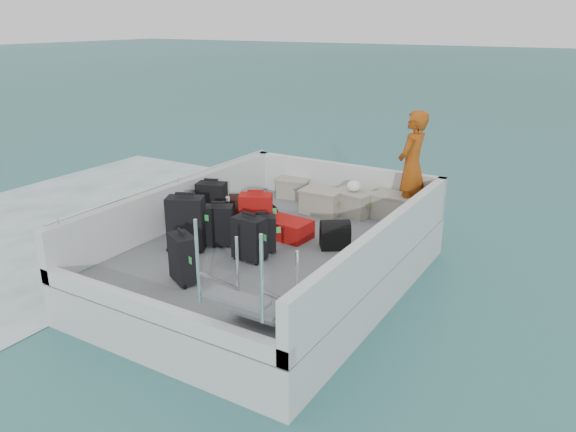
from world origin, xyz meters
name	(u,v)px	position (x,y,z in m)	size (l,w,h in m)	color
ground	(272,284)	(0.00, 0.00, 0.00)	(160.00, 160.00, 0.00)	#164D4B
wake_foam	(60,226)	(-4.80, 0.00, 0.00)	(10.00, 10.00, 0.00)	white
ferry_hull	(271,266)	(0.00, 0.00, 0.30)	(3.60, 5.00, 0.60)	silver
deck	(271,247)	(0.00, 0.00, 0.61)	(3.30, 4.70, 0.02)	slate
deck_fittings	(280,234)	(0.35, -0.32, 0.99)	(3.60, 5.00, 0.90)	silver
suitcase_0	(186,224)	(-0.95, -0.73, 1.01)	(0.51, 0.29, 0.79)	black
suitcase_1	(185,218)	(-1.36, -0.30, 0.89)	(0.36, 0.20, 0.54)	black
suitcase_2	(212,203)	(-1.37, 0.38, 0.95)	(0.46, 0.27, 0.66)	black
suitcase_3	(183,259)	(-0.30, -1.55, 0.93)	(0.41, 0.24, 0.63)	black
suitcase_4	(219,226)	(-0.66, -0.36, 0.92)	(0.41, 0.24, 0.60)	black
suitcase_5	(256,216)	(-0.40, 0.21, 0.95)	(0.48, 0.29, 0.67)	#9D0F0C
suitcase_6	(249,239)	(0.01, -0.56, 0.93)	(0.44, 0.26, 0.61)	black
suitcase_7	(263,234)	(0.01, -0.23, 0.88)	(0.37, 0.21, 0.53)	black
suitcase_8	(287,229)	(0.01, 0.42, 0.76)	(0.47, 0.71, 0.28)	#9D0F0C
duffel_0	(247,209)	(-1.00, 0.82, 0.78)	(0.59, 0.30, 0.32)	black
duffel_1	(264,216)	(-0.55, 0.66, 0.78)	(0.43, 0.30, 0.32)	black
duffel_2	(335,237)	(0.81, 0.43, 0.78)	(0.42, 0.30, 0.32)	black
crate_0	(293,189)	(-0.93, 2.20, 0.78)	(0.54, 0.37, 0.32)	#A19D8C
crate_1	(321,202)	(-0.06, 1.67, 0.81)	(0.64, 0.44, 0.39)	#A19D8C
crate_2	(353,204)	(0.42, 1.89, 0.81)	(0.63, 0.43, 0.38)	#A19D8C
crate_3	(394,207)	(1.08, 2.06, 0.81)	(0.64, 0.44, 0.39)	#A19D8C
yellow_bag	(378,206)	(0.75, 2.20, 0.73)	(0.28, 0.26, 0.22)	yellow
white_bag	(354,188)	(0.42, 1.89, 1.09)	(0.24, 0.24, 0.18)	white
passenger	(412,166)	(1.30, 2.15, 1.51)	(0.66, 0.43, 1.79)	#D75F14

